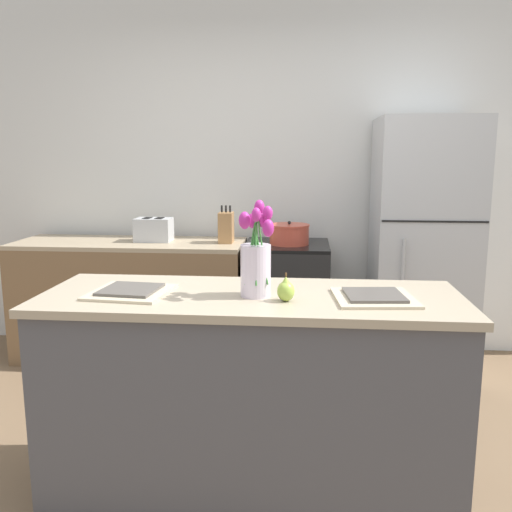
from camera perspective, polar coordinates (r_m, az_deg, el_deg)
name	(u,v)px	position (r m, az deg, el deg)	size (l,w,h in m)	color
ground_plane	(251,488)	(2.70, -0.53, -23.26)	(10.00, 10.00, 0.00)	brown
back_wall	(277,176)	(4.25, 2.18, 8.41)	(5.20, 0.08, 2.70)	silver
kitchen_island	(251,394)	(2.48, -0.54, -14.35)	(1.80, 0.66, 0.92)	#4C4C51
back_counter	(132,299)	(4.18, -12.92, -4.47)	(1.68, 0.60, 0.88)	brown
stove_range	(286,303)	(3.98, 3.22, -4.98)	(0.60, 0.61, 0.88)	black
refrigerator	(422,246)	(3.97, 17.11, 1.01)	(0.68, 0.67, 1.76)	#B7BABC
flower_vase	(256,260)	(2.26, 0.00, -0.43)	(0.14, 0.16, 0.40)	silver
pear_figurine	(286,290)	(2.20, 3.16, -3.59)	(0.07, 0.07, 0.12)	#9EBC47
plate_setting_left	(130,291)	(2.39, -13.07, -3.63)	(0.35, 0.35, 0.02)	beige
plate_setting_right	(374,297)	(2.29, 12.32, -4.22)	(0.35, 0.35, 0.02)	beige
toaster	(154,230)	(4.05, -10.72, 2.74)	(0.28, 0.18, 0.17)	#B7BABC
cooking_pot	(289,234)	(3.85, 3.52, 2.31)	(0.29, 0.29, 0.17)	#CC4C38
knife_block	(226,227)	(3.92, -3.17, 3.03)	(0.10, 0.14, 0.27)	#A37547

